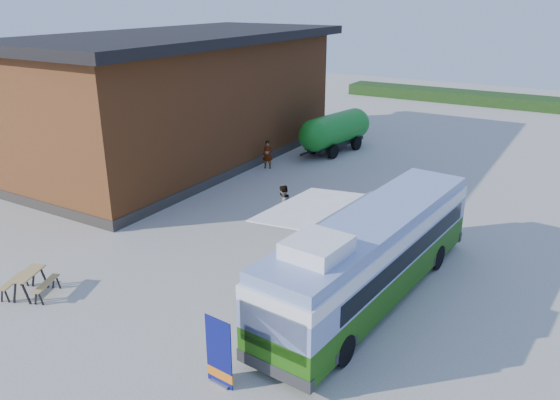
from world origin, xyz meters
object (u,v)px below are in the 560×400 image
Objects in this scene: picnic_table at (29,279)px; person_a at (268,155)px; banner at (219,358)px; bus at (372,253)px; person_b at (283,205)px; slurry_tanker at (335,130)px.

picnic_table is 16.20m from person_a.
banner reaches higher than picnic_table.
picnic_table is at bearing -144.75° from bus.
bus is 6.25× the size of person_b.
person_a is (-10.57, 10.48, -0.80)m from bus.
bus is 6.06× the size of picnic_table.
person_a is 5.52m from slurry_tanker.
person_b is at bearing -75.88° from person_a.
bus is at bearing 69.04° from person_b.
slurry_tanker is at bearing -152.01° from person_b.
picnic_table is at bearing -83.48° from slurry_tanker.
bus is 6.34m from banner.
person_b is (-5.62, 3.81, -0.72)m from bus.
person_a is 0.25× the size of slurry_tanker.
person_b is (-3.97, 9.87, 0.09)m from banner.
bus reaches higher than picnic_table.
banner is at bearing -62.60° from slurry_tanker.
bus reaches higher than banner.
bus is 17.94m from slurry_tanker.
banner is at bearing -84.13° from person_a.
person_b is at bearing 150.90° from bus.
bus is 1.69× the size of slurry_tanker.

